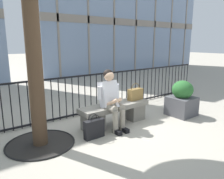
{
  "coord_description": "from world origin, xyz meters",
  "views": [
    {
      "loc": [
        -2.75,
        -3.5,
        1.75
      ],
      "look_at": [
        0.0,
        0.1,
        0.75
      ],
      "focal_mm": 34.97,
      "sensor_mm": 36.0,
      "label": 1
    }
  ],
  "objects_px": {
    "stone_bench": "(115,112)",
    "shopping_bag": "(94,129)",
    "seated_person_with_phone": "(111,98)",
    "handbag_on_bench": "(135,94)",
    "planter": "(182,99)"
  },
  "relations": [
    {
      "from": "seated_person_with_phone",
      "to": "handbag_on_bench",
      "type": "height_order",
      "value": "seated_person_with_phone"
    },
    {
      "from": "seated_person_with_phone",
      "to": "shopping_bag",
      "type": "relative_size",
      "value": 2.62
    },
    {
      "from": "stone_bench",
      "to": "seated_person_with_phone",
      "type": "bearing_deg",
      "value": -146.82
    },
    {
      "from": "stone_bench",
      "to": "handbag_on_bench",
      "type": "height_order",
      "value": "handbag_on_bench"
    },
    {
      "from": "handbag_on_bench",
      "to": "planter",
      "type": "xyz_separation_m",
      "value": [
        1.07,
        -0.5,
        -0.2
      ]
    },
    {
      "from": "seated_person_with_phone",
      "to": "planter",
      "type": "bearing_deg",
      "value": -11.53
    },
    {
      "from": "planter",
      "to": "handbag_on_bench",
      "type": "bearing_deg",
      "value": 155.17
    },
    {
      "from": "stone_bench",
      "to": "seated_person_with_phone",
      "type": "relative_size",
      "value": 1.32
    },
    {
      "from": "stone_bench",
      "to": "planter",
      "type": "height_order",
      "value": "planter"
    },
    {
      "from": "handbag_on_bench",
      "to": "shopping_bag",
      "type": "distance_m",
      "value": 1.4
    },
    {
      "from": "stone_bench",
      "to": "planter",
      "type": "bearing_deg",
      "value": -17.02
    },
    {
      "from": "stone_bench",
      "to": "shopping_bag",
      "type": "xyz_separation_m",
      "value": [
        -0.73,
        -0.31,
        -0.09
      ]
    },
    {
      "from": "seated_person_with_phone",
      "to": "handbag_on_bench",
      "type": "bearing_deg",
      "value": 8.69
    },
    {
      "from": "planter",
      "to": "shopping_bag",
      "type": "bearing_deg",
      "value": 175.37
    },
    {
      "from": "stone_bench",
      "to": "shopping_bag",
      "type": "bearing_deg",
      "value": -156.83
    }
  ]
}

